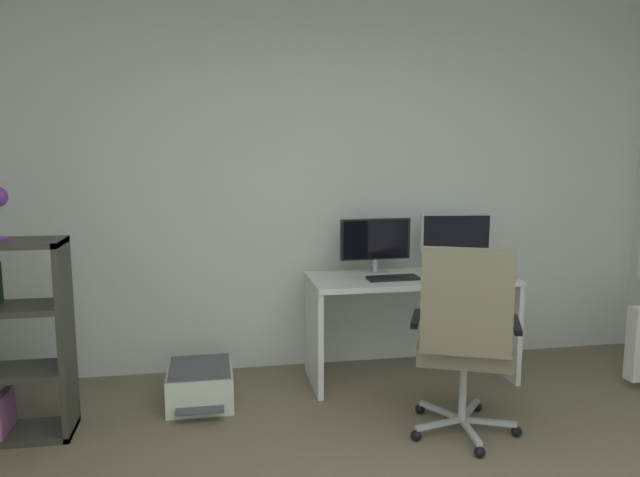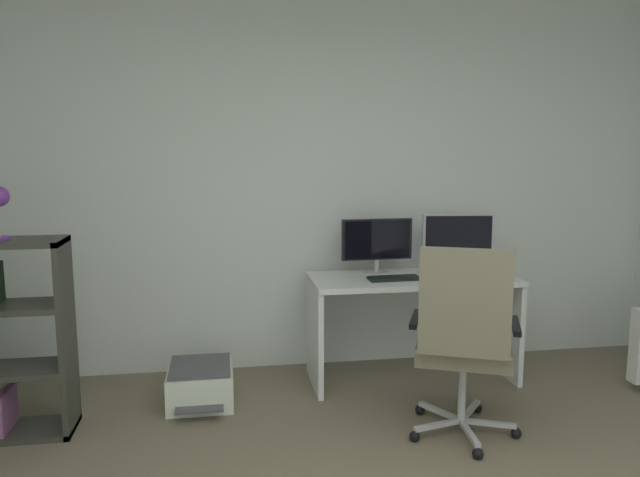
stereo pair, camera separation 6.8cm
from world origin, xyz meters
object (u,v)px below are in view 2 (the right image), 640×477
at_px(monitor_main, 377,242).
at_px(printer, 201,384).
at_px(computer_mouse, 435,275).
at_px(monitor_secondary, 458,236).
at_px(desk, 412,304).
at_px(office_chair, 464,336).
at_px(keyboard, 394,278).

height_order(monitor_main, printer, monitor_main).
distance_m(computer_mouse, printer, 1.69).
relative_size(monitor_main, computer_mouse, 4.98).
xyz_separation_m(monitor_secondary, printer, (-1.81, -0.33, -0.85)).
bearing_deg(desk, monitor_secondary, 22.07).
height_order(monitor_secondary, office_chair, monitor_secondary).
height_order(desk, monitor_secondary, monitor_secondary).
xyz_separation_m(desk, monitor_secondary, (0.38, 0.15, 0.44)).
bearing_deg(computer_mouse, desk, 164.31).
bearing_deg(office_chair, desk, 89.53).
bearing_deg(computer_mouse, monitor_main, 157.23).
xyz_separation_m(monitor_secondary, keyboard, (-0.53, -0.23, -0.24)).
height_order(monitor_main, computer_mouse, monitor_main).
relative_size(monitor_main, monitor_secondary, 0.99).
xyz_separation_m(monitor_secondary, office_chair, (-0.38, -1.07, -0.37)).
relative_size(desk, printer, 2.65).
xyz_separation_m(monitor_main, computer_mouse, (0.35, -0.21, -0.20)).
bearing_deg(office_chair, computer_mouse, 80.68).
distance_m(monitor_secondary, office_chair, 1.20).
xyz_separation_m(desk, monitor_main, (-0.21, 0.15, 0.42)).
distance_m(desk, monitor_main, 0.49).
bearing_deg(printer, monitor_secondary, 10.21).
bearing_deg(monitor_main, monitor_secondary, 0.00).
xyz_separation_m(monitor_main, office_chair, (0.21, -1.07, -0.35)).
height_order(desk, computer_mouse, computer_mouse).
relative_size(desk, monitor_main, 2.79).
bearing_deg(monitor_secondary, computer_mouse, -138.81).
distance_m(keyboard, computer_mouse, 0.29).
bearing_deg(monitor_main, office_chair, -79.05).
height_order(computer_mouse, office_chair, office_chair).
bearing_deg(desk, keyboard, -153.08).
height_order(desk, keyboard, keyboard).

